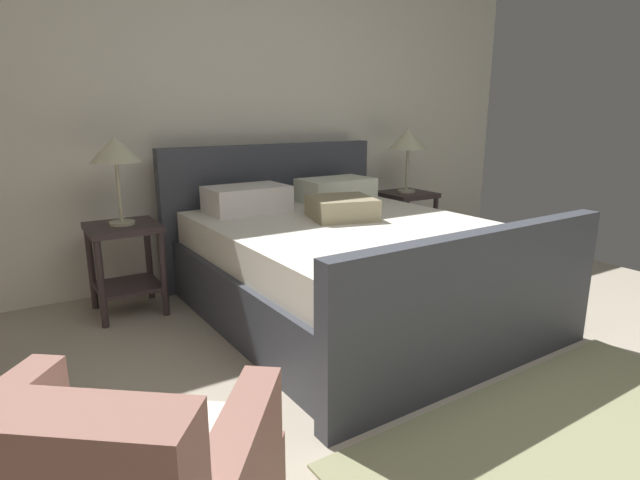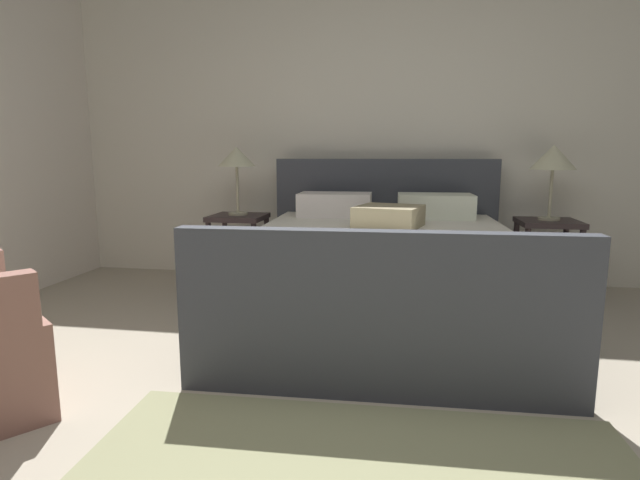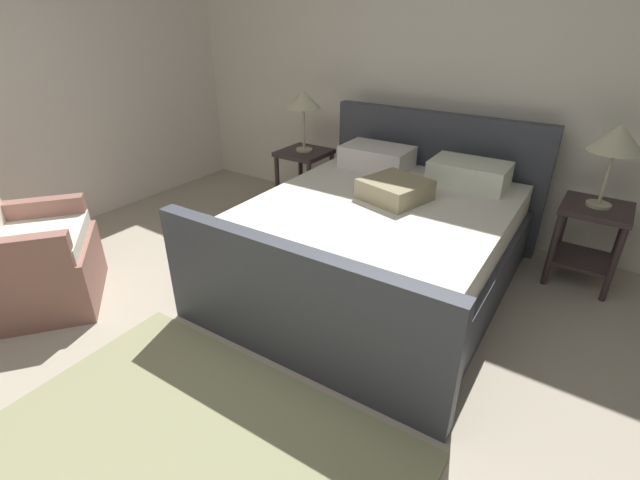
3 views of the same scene
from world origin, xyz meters
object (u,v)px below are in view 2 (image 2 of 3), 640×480
Objects in this scene: table_lamp_right at (553,159)px; nightstand_left at (239,238)px; table_lamp_left at (237,159)px; nightstand_right at (547,245)px; bed at (382,271)px.

nightstand_left is (-2.46, -0.06, -0.66)m from table_lamp_right.
nightstand_left is 0.66m from table_lamp_left.
table_lamp_right is at bearing 63.43° from nightstand_right.
nightstand_left is at bearing -63.43° from table_lamp_left.
table_lamp_right reaches higher than table_lamp_left.
table_lamp_left is (-2.46, -0.06, -0.00)m from table_lamp_right.
table_lamp_right reaches higher than nightstand_right.
bed reaches higher than nightstand_right.
nightstand_right is at bearing 1.45° from table_lamp_left.
bed is 1.62m from table_lamp_left.
table_lamp_right is 2.47m from table_lamp_left.
nightstand_right is at bearing 1.45° from nightstand_left.
bed is 3.71× the size of nightstand_right.
nightstand_right is 1.07× the size of table_lamp_left.
table_lamp_left is at bearing -178.55° from nightstand_right.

